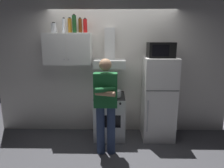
{
  "coord_description": "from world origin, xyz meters",
  "views": [
    {
      "loc": [
        0.05,
        -3.45,
        1.94
      ],
      "look_at": [
        0.0,
        0.0,
        1.15
      ],
      "focal_mm": 31.65,
      "sensor_mm": 36.0,
      "label": 1
    }
  ],
  "objects_px": {
    "range_hood": "(110,57)",
    "person_standing": "(106,104)",
    "bottle_vodka_clear": "(64,26)",
    "bottle_wine_green": "(74,24)",
    "cooking_pot": "(116,94)",
    "bottle_soda_red": "(85,26)",
    "bottle_liquor_amber": "(70,26)",
    "bottle_beer_brown": "(80,26)",
    "stove_oven": "(110,116)",
    "microwave": "(161,50)",
    "upper_cabinet": "(68,49)",
    "refrigerator": "(158,99)",
    "bottle_canister_steel": "(54,28)"
  },
  "relations": [
    {
      "from": "refrigerator",
      "to": "bottle_beer_brown",
      "type": "bearing_deg",
      "value": 173.79
    },
    {
      "from": "range_hood",
      "to": "bottle_soda_red",
      "type": "relative_size",
      "value": 2.81
    },
    {
      "from": "stove_oven",
      "to": "bottle_soda_red",
      "type": "distance_m",
      "value": 1.81
    },
    {
      "from": "upper_cabinet",
      "to": "stove_oven",
      "type": "bearing_deg",
      "value": -8.9
    },
    {
      "from": "person_standing",
      "to": "bottle_soda_red",
      "type": "relative_size",
      "value": 6.14
    },
    {
      "from": "upper_cabinet",
      "to": "bottle_beer_brown",
      "type": "relative_size",
      "value": 3.22
    },
    {
      "from": "bottle_wine_green",
      "to": "cooking_pot",
      "type": "bearing_deg",
      "value": -16.81
    },
    {
      "from": "refrigerator",
      "to": "bottle_canister_steel",
      "type": "distance_m",
      "value": 2.41
    },
    {
      "from": "range_hood",
      "to": "bottle_beer_brown",
      "type": "bearing_deg",
      "value": 176.08
    },
    {
      "from": "bottle_liquor_amber",
      "to": "bottle_canister_steel",
      "type": "height_order",
      "value": "bottle_liquor_amber"
    },
    {
      "from": "upper_cabinet",
      "to": "cooking_pot",
      "type": "xyz_separation_m",
      "value": [
        0.93,
        -0.24,
        -0.82
      ]
    },
    {
      "from": "cooking_pot",
      "to": "bottle_soda_red",
      "type": "distance_m",
      "value": 1.39
    },
    {
      "from": "bottle_liquor_amber",
      "to": "upper_cabinet",
      "type": "bearing_deg",
      "value": -157.99
    },
    {
      "from": "cooking_pot",
      "to": "bottle_beer_brown",
      "type": "height_order",
      "value": "bottle_beer_brown"
    },
    {
      "from": "bottle_beer_brown",
      "to": "bottle_canister_steel",
      "type": "height_order",
      "value": "bottle_beer_brown"
    },
    {
      "from": "stove_oven",
      "to": "bottle_vodka_clear",
      "type": "distance_m",
      "value": 1.96
    },
    {
      "from": "person_standing",
      "to": "bottle_soda_red",
      "type": "distance_m",
      "value": 1.52
    },
    {
      "from": "stove_oven",
      "to": "microwave",
      "type": "relative_size",
      "value": 1.82
    },
    {
      "from": "upper_cabinet",
      "to": "microwave",
      "type": "xyz_separation_m",
      "value": [
        1.75,
        -0.11,
        -0.01
      ]
    },
    {
      "from": "upper_cabinet",
      "to": "person_standing",
      "type": "bearing_deg",
      "value": -44.26
    },
    {
      "from": "person_standing",
      "to": "bottle_canister_steel",
      "type": "height_order",
      "value": "bottle_canister_steel"
    },
    {
      "from": "range_hood",
      "to": "bottle_vodka_clear",
      "type": "xyz_separation_m",
      "value": [
        -0.86,
        0.04,
        0.59
      ]
    },
    {
      "from": "refrigerator",
      "to": "cooking_pot",
      "type": "relative_size",
      "value": 5.66
    },
    {
      "from": "upper_cabinet",
      "to": "bottle_wine_green",
      "type": "height_order",
      "value": "bottle_wine_green"
    },
    {
      "from": "refrigerator",
      "to": "range_hood",
      "type": "bearing_deg",
      "value": 172.45
    },
    {
      "from": "bottle_wine_green",
      "to": "bottle_vodka_clear",
      "type": "bearing_deg",
      "value": 167.56
    },
    {
      "from": "bottle_liquor_amber",
      "to": "person_standing",
      "type": "bearing_deg",
      "value": -47.14
    },
    {
      "from": "bottle_beer_brown",
      "to": "bottle_wine_green",
      "type": "relative_size",
      "value": 0.83
    },
    {
      "from": "bottle_wine_green",
      "to": "bottle_beer_brown",
      "type": "bearing_deg",
      "value": 24.35
    },
    {
      "from": "microwave",
      "to": "bottle_liquor_amber",
      "type": "distance_m",
      "value": 1.76
    },
    {
      "from": "range_hood",
      "to": "refrigerator",
      "type": "distance_m",
      "value": 1.25
    },
    {
      "from": "stove_oven",
      "to": "bottle_canister_steel",
      "type": "xyz_separation_m",
      "value": [
        -1.04,
        0.12,
        1.71
      ]
    },
    {
      "from": "person_standing",
      "to": "bottle_wine_green",
      "type": "height_order",
      "value": "bottle_wine_green"
    },
    {
      "from": "range_hood",
      "to": "person_standing",
      "type": "xyz_separation_m",
      "value": [
        -0.05,
        -0.73,
        -0.7
      ]
    },
    {
      "from": "upper_cabinet",
      "to": "bottle_soda_red",
      "type": "distance_m",
      "value": 0.55
    },
    {
      "from": "bottle_liquor_amber",
      "to": "bottle_wine_green",
      "type": "distance_m",
      "value": 0.1
    },
    {
      "from": "upper_cabinet",
      "to": "bottle_canister_steel",
      "type": "bearing_deg",
      "value": -177.58
    },
    {
      "from": "cooking_pot",
      "to": "bottle_wine_green",
      "type": "distance_m",
      "value": 1.52
    },
    {
      "from": "bottle_soda_red",
      "to": "bottle_vodka_clear",
      "type": "height_order",
      "value": "bottle_vodka_clear"
    },
    {
      "from": "bottle_vodka_clear",
      "to": "bottle_wine_green",
      "type": "xyz_separation_m",
      "value": [
        0.21,
        -0.05,
        0.03
      ]
    },
    {
      "from": "cooking_pot",
      "to": "bottle_vodka_clear",
      "type": "relative_size",
      "value": 1.01
    },
    {
      "from": "refrigerator",
      "to": "bottle_vodka_clear",
      "type": "relative_size",
      "value": 5.7
    },
    {
      "from": "bottle_vodka_clear",
      "to": "bottle_wine_green",
      "type": "height_order",
      "value": "bottle_wine_green"
    },
    {
      "from": "person_standing",
      "to": "upper_cabinet",
      "type": "bearing_deg",
      "value": 135.74
    },
    {
      "from": "microwave",
      "to": "bottle_liquor_amber",
      "type": "relative_size",
      "value": 1.7
    },
    {
      "from": "person_standing",
      "to": "bottle_beer_brown",
      "type": "relative_size",
      "value": 5.86
    },
    {
      "from": "cooking_pot",
      "to": "bottle_liquor_amber",
      "type": "relative_size",
      "value": 1.0
    },
    {
      "from": "stove_oven",
      "to": "bottle_beer_brown",
      "type": "distance_m",
      "value": 1.84
    },
    {
      "from": "person_standing",
      "to": "bottle_vodka_clear",
      "type": "xyz_separation_m",
      "value": [
        -0.81,
        0.77,
        1.28
      ]
    },
    {
      "from": "bottle_liquor_amber",
      "to": "bottle_beer_brown",
      "type": "bearing_deg",
      "value": 5.48
    }
  ]
}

